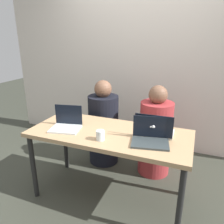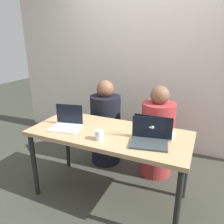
{
  "view_description": "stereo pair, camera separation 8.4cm",
  "coord_description": "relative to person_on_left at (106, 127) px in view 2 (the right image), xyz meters",
  "views": [
    {
      "loc": [
        0.74,
        -1.79,
        1.62
      ],
      "look_at": [
        0.0,
        0.07,
        0.93
      ],
      "focal_mm": 35.0,
      "sensor_mm": 36.0,
      "label": 1
    },
    {
      "loc": [
        0.82,
        -1.75,
        1.62
      ],
      "look_at": [
        0.0,
        0.07,
        0.93
      ],
      "focal_mm": 35.0,
      "sensor_mm": 36.0,
      "label": 2
    }
  ],
  "objects": [
    {
      "name": "desk",
      "position": [
        0.34,
        -0.62,
        0.18
      ],
      "size": [
        1.55,
        0.69,
        0.75
      ],
      "color": "tan",
      "rests_on": "ground"
    },
    {
      "name": "laptop_back_right",
      "position": [
        0.76,
        -0.52,
        0.3
      ],
      "size": [
        0.35,
        0.26,
        0.22
      ],
      "rotation": [
        0.0,
        0.0,
        3.17
      ],
      "color": "silver",
      "rests_on": "desk"
    },
    {
      "name": "laptop_front_left",
      "position": [
        -0.09,
        -0.7,
        0.3
      ],
      "size": [
        0.32,
        0.28,
        0.22
      ],
      "rotation": [
        0.0,
        0.0,
        0.21
      ],
      "color": "silver",
      "rests_on": "desk"
    },
    {
      "name": "person_on_left",
      "position": [
        0.0,
        0.0,
        0.0
      ],
      "size": [
        0.47,
        0.47,
        1.11
      ],
      "rotation": [
        0.0,
        0.0,
        3.39
      ],
      "color": "black",
      "rests_on": "ground"
    },
    {
      "name": "ground_plane",
      "position": [
        0.34,
        -0.62,
        -0.5
      ],
      "size": [
        12.0,
        12.0,
        0.0
      ],
      "primitive_type": "plane",
      "color": "#36392F"
    },
    {
      "name": "water_glass_center",
      "position": [
        0.33,
        -0.81,
        0.29
      ],
      "size": [
        0.08,
        0.08,
        0.09
      ],
      "color": "silver",
      "rests_on": "desk"
    },
    {
      "name": "back_wall",
      "position": [
        0.34,
        0.74,
        0.75
      ],
      "size": [
        4.5,
        0.1,
        2.49
      ],
      "primitive_type": "cube",
      "color": "beige",
      "rests_on": "ground"
    },
    {
      "name": "laptop_front_right",
      "position": [
        0.75,
        -0.7,
        0.3
      ],
      "size": [
        0.35,
        0.28,
        0.21
      ],
      "rotation": [
        0.0,
        0.0,
        0.2
      ],
      "color": "#333B3D",
      "rests_on": "desk"
    },
    {
      "name": "person_on_right",
      "position": [
        0.68,
        -0.0,
        -0.0
      ],
      "size": [
        0.44,
        0.44,
        1.11
      ],
      "rotation": [
        0.0,
        0.0,
        3.3
      ],
      "color": "#9C2D30",
      "rests_on": "ground"
    }
  ]
}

